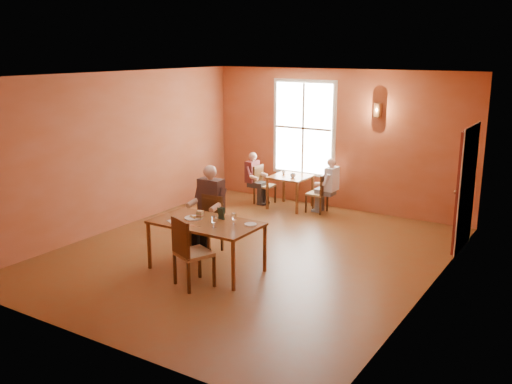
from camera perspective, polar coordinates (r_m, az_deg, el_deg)
The scene contains 28 objects.
ground at distance 9.80m, azimuth -0.63°, elevation -6.20°, with size 6.00×7.00×0.01m, color brown.
wall_back at distance 12.43m, azimuth 8.16°, elevation 5.19°, with size 6.00×0.04×3.00m, color brown.
wall_front at distance 6.80m, azimuth -16.84°, elevation -2.82°, with size 6.00×0.04×3.00m, color brown.
wall_left at distance 11.27m, azimuth -13.62°, elevation 4.01°, with size 0.04×7.00×3.00m, color brown.
wall_right at distance 8.20m, azimuth 17.27°, elevation 0.01°, with size 0.04×7.00×3.00m, color brown.
ceiling at distance 9.20m, azimuth -0.68°, elevation 11.59°, with size 6.00×7.00×0.04m, color white.
window at distance 12.69m, azimuth 4.78°, elevation 6.39°, with size 1.36×0.10×1.96m, color white.
door at distance 10.50m, azimuth 20.09°, elevation 0.29°, with size 0.12×1.04×2.10m, color maroon.
wall_sconce at distance 11.91m, azimuth 12.06°, elevation 8.03°, with size 0.16×0.16×0.28m, color brown.
main_table at distance 9.03m, azimuth -4.97°, elevation -5.40°, with size 1.69×0.95×0.79m, color brown, non-canonical shape.
chair_diner_main at distance 9.78m, azimuth -5.03°, elevation -3.31°, with size 0.43×0.43×0.97m, color #552B14, non-canonical shape.
diner_main at distance 9.69m, azimuth -5.16°, elevation -2.09°, with size 0.57×0.57×1.42m, color black, non-canonical shape.
chair_empty at distance 8.42m, azimuth -6.23°, elevation -5.96°, with size 0.47×0.47×1.06m, color #48250E, non-canonical shape.
plate_food at distance 9.09m, azimuth -6.29°, elevation -2.54°, with size 0.28×0.28×0.04m, color white.
sandwich at distance 9.05m, azimuth -5.62°, elevation -2.34°, with size 0.09×0.09×0.12m, color tan.
goblet_a at distance 8.73m, azimuth -2.22°, elevation -2.64°, with size 0.08×0.08×0.19m, color white, non-canonical shape.
goblet_c at distance 8.58m, azimuth -4.22°, elevation -2.96°, with size 0.08×0.08×0.20m, color white, non-canonical shape.
menu_stand at distance 8.99m, azimuth -3.48°, elevation -2.15°, with size 0.12×0.06×0.20m, color #1F3324.
knife at distance 8.72m, azimuth -6.16°, elevation -3.39°, with size 0.22×0.02×0.00m, color white.
napkin at distance 9.00m, azimuth -8.17°, elevation -2.88°, with size 0.19×0.19×0.01m, color silver.
side_plate at distance 8.73m, azimuth -0.55°, elevation -3.25°, with size 0.19×0.19×0.01m, color white.
second_table at distance 12.51m, azimuth 3.43°, elevation 0.02°, with size 0.81×0.81×0.71m, color brown, non-canonical shape.
chair_diner_white at distance 12.20m, azimuth 6.11°, elevation -0.09°, with size 0.37×0.37×0.84m, color #40240E, non-canonical shape.
diner_white at distance 12.15m, azimuth 6.26°, elevation 0.60°, with size 0.46×0.46×1.15m, color silver, non-canonical shape.
chair_diner_maroon at distance 12.81m, azimuth 0.89°, elevation 0.72°, with size 0.38×0.38×0.86m, color #5B2B17, non-canonical shape.
diner_maroon at distance 12.79m, azimuth 0.78°, elevation 1.30°, with size 0.45×0.45×1.12m, color maroon, non-canonical shape.
cup_a at distance 12.26m, azimuth 3.72°, elevation 1.66°, with size 0.12×0.12×0.09m, color beige.
cup_b at distance 12.59m, azimuth 2.79°, elevation 1.97°, with size 0.09×0.09×0.08m, color white.
Camera 1 is at (4.98, -7.72, 3.42)m, focal length 40.00 mm.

